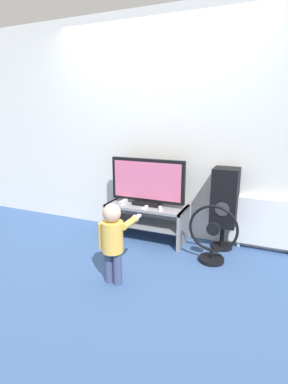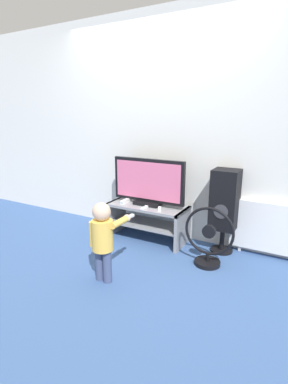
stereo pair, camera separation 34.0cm
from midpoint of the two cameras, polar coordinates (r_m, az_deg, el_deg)
name	(u,v)px [view 1 (the left image)]	position (r m, az deg, el deg)	size (l,w,h in m)	color
ground_plane	(140,245)	(3.50, -3.65, -10.11)	(16.00, 16.00, 0.00)	#38568C
wall_back	(156,128)	(3.63, -0.36, 12.07)	(10.00, 0.06, 2.60)	silver
tv_stand	(147,216)	(3.57, -2.20, -4.73)	(0.94, 0.42, 0.43)	gray
television	(147,182)	(3.47, -2.14, 1.80)	(0.89, 0.20, 0.54)	black
game_console	(124,202)	(3.59, -6.46, -1.86)	(0.05, 0.18, 0.04)	white
remote_primary	(160,208)	(3.35, 0.25, -3.19)	(0.08, 0.13, 0.03)	white
remote_secondary	(145,208)	(3.37, -2.70, -3.07)	(0.04, 0.13, 0.03)	white
child	(113,237)	(2.64, -9.60, -8.53)	(0.28, 0.43, 0.74)	#3F4C72
speaker_tower	(225,199)	(3.31, 12.32, -1.36)	(0.27, 0.27, 0.91)	black
floor_fan	(213,237)	(3.07, 9.87, -8.49)	(0.50, 0.26, 0.60)	black
radiator	(267,223)	(3.45, 19.74, -5.60)	(0.77, 0.08, 0.59)	white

